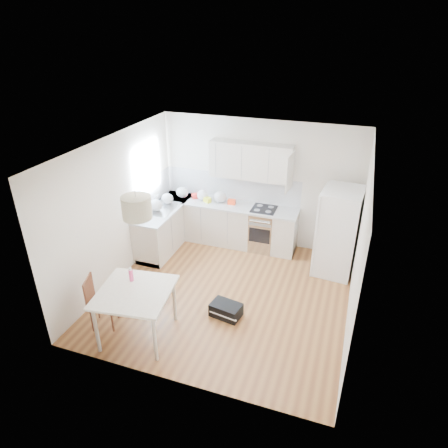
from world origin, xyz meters
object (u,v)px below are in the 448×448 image
Objects in this scene: refrigerator at (339,232)px; dining_table at (135,296)px; dining_chair at (103,302)px; gym_bag at (226,310)px.

refrigerator is 1.42× the size of dining_table.
dining_chair is (-0.63, 0.03, -0.30)m from dining_table.
refrigerator is at bearing 39.14° from dining_table.
dining_table is (-2.70, -2.89, -0.10)m from refrigerator.
refrigerator is 3.42× the size of gym_bag.
dining_table is 1.34× the size of dining_chair.
refrigerator is 3.95m from dining_table.
gym_bag is at bearing 7.09° from dining_chair.
gym_bag is at bearing 29.95° from dining_table.
refrigerator is 2.65m from gym_bag.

